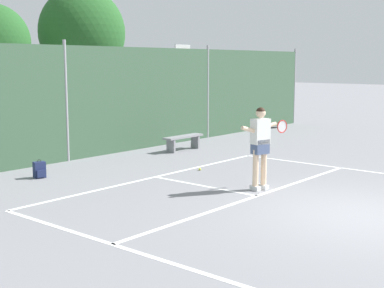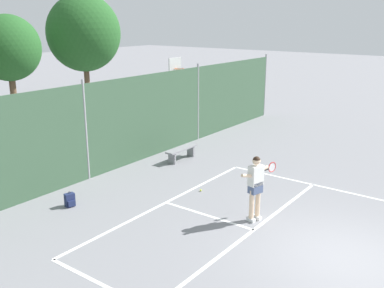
{
  "view_description": "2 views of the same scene",
  "coord_description": "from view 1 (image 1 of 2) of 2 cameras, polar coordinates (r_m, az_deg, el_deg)",
  "views": [
    {
      "loc": [
        -9.57,
        -3.77,
        2.83
      ],
      "look_at": [
        1.24,
        5.34,
        0.71
      ],
      "focal_mm": 50.91,
      "sensor_mm": 36.0,
      "label": 1
    },
    {
      "loc": [
        -9.46,
        -2.5,
        5.41
      ],
      "look_at": [
        1.3,
        5.48,
        1.56
      ],
      "focal_mm": 41.18,
      "sensor_mm": 36.0,
      "label": 2
    }
  ],
  "objects": [
    {
      "name": "courtside_bench",
      "position": [
        17.63,
        -0.9,
        0.49
      ],
      "size": [
        1.6,
        0.36,
        0.48
      ],
      "color": "gray",
      "rests_on": "ground"
    },
    {
      "name": "court_markings",
      "position": [
        10.91,
        14.91,
        -6.77
      ],
      "size": [
        8.3,
        11.1,
        0.01
      ],
      "color": "white",
      "rests_on": "ground"
    },
    {
      "name": "chainlink_fence",
      "position": [
        16.0,
        -13.04,
        4.13
      ],
      "size": [
        26.09,
        0.09,
        3.47
      ],
      "color": "#38563D",
      "rests_on": "ground"
    },
    {
      "name": "backpack_navy",
      "position": [
        13.98,
        -15.67,
        -2.65
      ],
      "size": [
        0.31,
        0.29,
        0.46
      ],
      "color": "navy",
      "rests_on": "ground"
    },
    {
      "name": "tennis_player",
      "position": [
        12.15,
        7.19,
        0.35
      ],
      "size": [
        1.42,
        0.36,
        1.85
      ],
      "color": "silver",
      "rests_on": "ground"
    },
    {
      "name": "basketball_hoop",
      "position": [
        22.57,
        -1.06,
        7.22
      ],
      "size": [
        0.9,
        0.67,
        3.55
      ],
      "color": "#9E9EA3",
      "rests_on": "ground"
    },
    {
      "name": "tennis_ball",
      "position": [
        14.4,
        0.82,
        -2.65
      ],
      "size": [
        0.07,
        0.07,
        0.07
      ],
      "primitive_type": "sphere",
      "color": "#CCE033",
      "rests_on": "ground"
    },
    {
      "name": "ground_plane",
      "position": [
        10.66,
        18.08,
        -7.27
      ],
      "size": [
        120.0,
        120.0,
        0.0
      ],
      "primitive_type": "plane",
      "color": "gray"
    }
  ]
}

